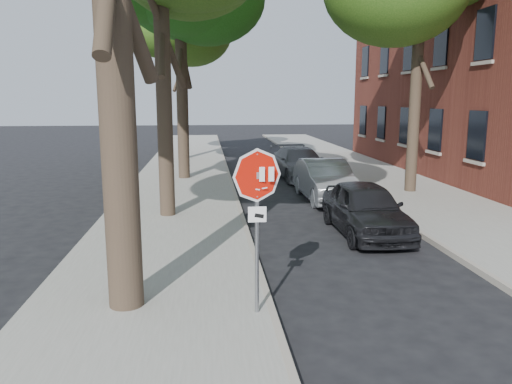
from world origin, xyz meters
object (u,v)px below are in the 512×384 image
stop_sign (257,200)px  car_a (366,208)px  tree_far (180,28)px  car_b (325,180)px  car_c (299,163)px

stop_sign → car_a: bearing=55.5°
tree_far → car_a: (5.32, -16.34, -6.54)m
tree_far → car_b: (5.32, -11.94, -6.52)m
stop_sign → car_b: bearing=70.3°
tree_far → car_c: (5.32, -7.18, -6.53)m
tree_far → car_b: 14.60m
car_b → tree_far: bearing=113.0°
tree_far → car_b: tree_far is taller
car_c → car_b: bearing=-94.4°
car_a → car_b: bearing=89.9°
tree_far → car_c: tree_far is taller
stop_sign → car_b: 9.85m
tree_far → car_b: bearing=-66.0°
car_b → car_c: car_b is taller
stop_sign → tree_far: (-2.02, 21.14, 5.26)m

